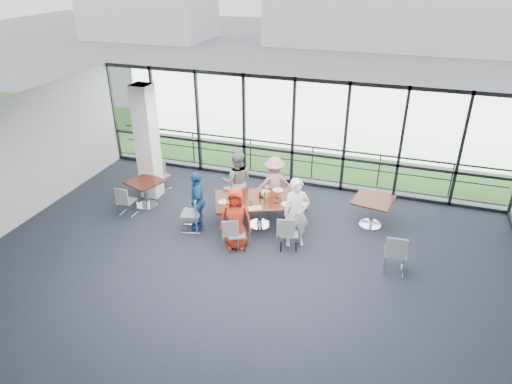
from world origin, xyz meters
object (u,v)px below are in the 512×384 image
(chair_main_nr, at_px, (289,233))
(chair_main_fr, at_px, (273,189))
(diner_end, at_px, (198,201))
(diner_far_left, at_px, (237,182))
(main_table, at_px, (260,203))
(diner_near_left, at_px, (236,219))
(chair_main_fl, at_px, (233,190))
(diner_near_right, at_px, (296,213))
(chair_main_nl, at_px, (236,234))
(side_table_right, at_px, (373,203))
(structural_column, at_px, (147,142))
(chair_spare_lb, at_px, (160,176))
(diner_far_right, at_px, (274,183))
(side_table_left, at_px, (145,185))
(chair_spare_r, at_px, (395,253))
(chair_main_end, at_px, (191,213))
(chair_spare_la, at_px, (127,201))

(chair_main_nr, bearing_deg, chair_main_fr, 102.03)
(diner_end, bearing_deg, diner_far_left, 129.61)
(main_table, bearing_deg, chair_main_nr, -62.73)
(diner_near_left, bearing_deg, chair_main_fl, 100.31)
(diner_near_right, xyz_separation_m, chair_main_nl, (-1.25, -0.64, -0.44))
(diner_far_left, bearing_deg, chair_main_fl, -63.08)
(side_table_right, height_order, diner_end, diner_end)
(structural_column, distance_m, chair_main_fr, 3.67)
(diner_near_left, height_order, chair_main_fl, diner_near_left)
(chair_main_nr, relative_size, chair_spare_lb, 0.98)
(chair_main_fr, bearing_deg, diner_far_right, 98.67)
(main_table, bearing_deg, diner_far_right, 60.85)
(side_table_left, height_order, diner_end, diner_end)
(chair_main_fr, relative_size, chair_spare_r, 0.97)
(diner_far_right, relative_size, diner_end, 0.96)
(chair_main_nl, bearing_deg, side_table_left, 132.17)
(main_table, bearing_deg, chair_spare_lb, 139.35)
(diner_end, relative_size, chair_main_end, 1.65)
(chair_spare_la, height_order, chair_spare_r, chair_spare_r)
(structural_column, height_order, chair_spare_la, structural_column)
(structural_column, bearing_deg, diner_far_left, -0.94)
(diner_far_left, relative_size, chair_main_end, 1.76)
(main_table, height_order, side_table_left, same)
(chair_main_fr, bearing_deg, chair_main_nr, 99.93)
(diner_far_left, xyz_separation_m, chair_main_nl, (0.65, -1.80, -0.42))
(side_table_left, distance_m, chair_main_nr, 4.30)
(structural_column, height_order, diner_near_right, structural_column)
(diner_far_right, distance_m, chair_main_fl, 1.18)
(diner_far_left, height_order, chair_main_nl, diner_far_left)
(diner_far_left, xyz_separation_m, chair_spare_r, (4.19, -1.50, -0.37))
(diner_end, relative_size, chair_spare_lb, 1.79)
(chair_main_nl, bearing_deg, chair_spare_lb, 118.57)
(chair_main_fr, bearing_deg, main_table, 73.89)
(side_table_right, bearing_deg, main_table, -161.72)
(chair_main_nl, bearing_deg, diner_far_left, 83.13)
(diner_near_right, height_order, diner_far_left, diner_near_right)
(diner_near_left, relative_size, chair_spare_la, 1.84)
(diner_near_left, height_order, chair_spare_r, diner_near_left)
(chair_spare_la, height_order, chair_spare_lb, chair_spare_lb)
(diner_near_left, bearing_deg, main_table, 65.46)
(chair_spare_lb, bearing_deg, main_table, -175.58)
(diner_near_right, relative_size, chair_main_nl, 2.08)
(side_table_left, bearing_deg, diner_near_right, -7.29)
(chair_main_nr, height_order, chair_spare_r, chair_spare_r)
(diner_far_right, xyz_separation_m, chair_spare_la, (-3.58, -1.57, -0.33))
(diner_near_left, xyz_separation_m, diner_far_left, (-0.60, 1.70, 0.07))
(diner_far_right, bearing_deg, side_table_left, -11.50)
(diner_end, relative_size, chair_spare_r, 1.67)
(side_table_right, bearing_deg, diner_far_right, 177.99)
(diner_far_left, height_order, chair_main_fl, diner_far_left)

